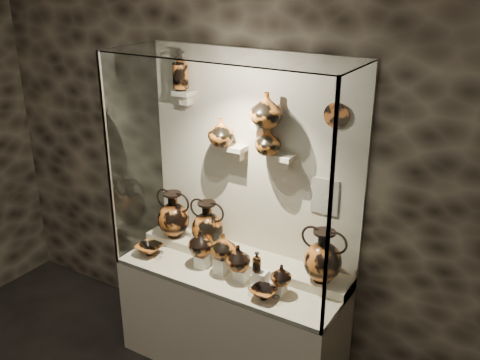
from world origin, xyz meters
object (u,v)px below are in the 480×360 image
jug_c (238,258)px  jug_e (281,275)px  jug_b (223,246)px  ovoid_vase_c (268,141)px  lekythos_small (257,261)px  amphora_right (323,256)px  jug_a (201,242)px  amphora_left (174,214)px  ovoid_vase_b (266,109)px  kylix_left (149,249)px  amphora_mid (207,224)px  kylix_right (264,292)px  ovoid_vase_a (221,132)px  lekythos_tall (180,69)px

jug_c → jug_e: jug_c is taller
jug_b → ovoid_vase_c: (0.21, 0.25, 0.76)m
lekythos_small → ovoid_vase_c: 0.83m
amphora_right → jug_a: 0.91m
lekythos_small → amphora_left: bearing=176.1°
ovoid_vase_b → amphora_left: bearing=-155.5°
kylix_left → amphora_right: bearing=12.9°
amphora_mid → amphora_right: size_ratio=0.96×
kylix_right → ovoid_vase_c: size_ratio=1.20×
jug_a → lekythos_small: 0.49m
jug_a → ovoid_vase_a: size_ratio=0.98×
ovoid_vase_a → jug_a: bearing=-121.0°
jug_a → lekythos_small: (0.49, -0.03, 0.01)m
jug_c → ovoid_vase_b: 1.05m
jug_c → ovoid_vase_b: ovoid_vase_b is taller
jug_b → jug_e: bearing=-5.6°
amphora_left → ovoid_vase_b: ovoid_vase_b is taller
amphora_right → lekythos_tall: bearing=-173.1°
amphora_left → jug_e: bearing=1.2°
amphora_left → amphora_right: 1.27m
amphora_mid → kylix_left: size_ratio=1.47×
amphora_mid → jug_b: size_ratio=1.91×
amphora_mid → lekythos_small: 0.59m
jug_b → ovoid_vase_a: bearing=120.9°
amphora_left → kylix_left: 0.33m
kylix_left → ovoid_vase_a: ovoid_vase_a is taller
jug_a → jug_c: (0.34, -0.03, -0.01)m
amphora_right → kylix_left: size_ratio=1.53×
jug_a → lekythos_tall: lekythos_tall is taller
ovoid_vase_b → amphora_right: bearing=16.2°
ovoid_vase_c → jug_c: bearing=-95.2°
amphora_left → lekythos_small: bearing=-1.1°
ovoid_vase_b → lekythos_small: bearing=-50.5°
jug_b → kylix_left: bearing=-177.6°
jug_c → kylix_right: (0.26, -0.10, -0.14)m
jug_a → amphora_right: bearing=23.0°
amphora_mid → jug_e: amphora_mid is taller
jug_a → kylix_left: bearing=-158.2°
jug_b → kylix_right: 0.45m
amphora_mid → amphora_left: bearing=172.9°
ovoid_vase_a → ovoid_vase_c: size_ratio=1.06×
jug_b → ovoid_vase_b: 1.02m
jug_b → kylix_left: (-0.64, -0.06, -0.18)m
kylix_left → ovoid_vase_b: (0.85, 0.29, 1.15)m
jug_b → amphora_left: bearing=159.5°
ovoid_vase_c → jug_b: bearing=-119.7°
ovoid_vase_a → amphora_right: bearing=-25.0°
ovoid_vase_a → ovoid_vase_b: (0.37, -0.02, 0.22)m
kylix_right → lekythos_tall: (-0.93, 0.40, 1.35)m
amphora_mid → lekythos_small: bearing=-29.3°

